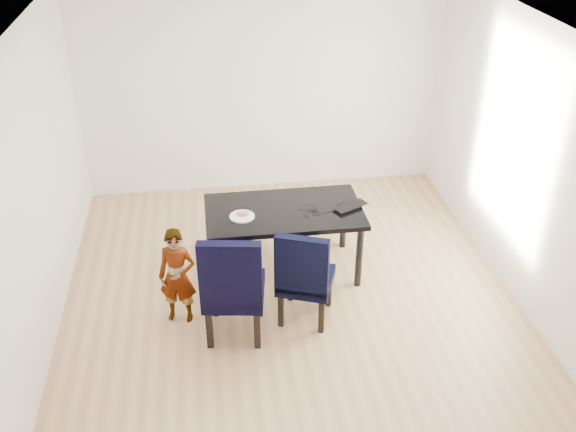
{
  "coord_description": "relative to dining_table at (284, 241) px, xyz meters",
  "views": [
    {
      "loc": [
        -0.75,
        -5.11,
        4.02
      ],
      "look_at": [
        0.0,
        0.2,
        0.85
      ],
      "focal_mm": 40.0,
      "sensor_mm": 36.0,
      "label": 1
    }
  ],
  "objects": [
    {
      "name": "wall_front",
      "position": [
        0.0,
        -3.0,
        0.98
      ],
      "size": [
        4.5,
        0.01,
        2.7
      ],
      "primitive_type": "cube",
      "color": "white",
      "rests_on": "ground"
    },
    {
      "name": "ceiling",
      "position": [
        0.0,
        -0.5,
        2.33
      ],
      "size": [
        4.5,
        5.0,
        0.01
      ],
      "primitive_type": "cube",
      "color": "white",
      "rests_on": "wall_back"
    },
    {
      "name": "floor",
      "position": [
        0.0,
        -0.5,
        -0.38
      ],
      "size": [
        4.5,
        5.0,
        0.01
      ],
      "primitive_type": "cube",
      "color": "tan",
      "rests_on": "ground"
    },
    {
      "name": "chair_right",
      "position": [
        0.1,
        -0.78,
        0.13
      ],
      "size": [
        0.64,
        0.65,
        1.02
      ],
      "primitive_type": "cube",
      "rotation": [
        0.0,
        0.0,
        -0.37
      ],
      "color": "black",
      "rests_on": "floor"
    },
    {
      "name": "wall_right",
      "position": [
        2.25,
        -0.5,
        0.98
      ],
      "size": [
        0.01,
        5.0,
        2.7
      ],
      "primitive_type": "cube",
      "color": "white",
      "rests_on": "ground"
    },
    {
      "name": "child",
      "position": [
        -1.09,
        -0.65,
        0.12
      ],
      "size": [
        0.4,
        0.31,
        0.98
      ],
      "primitive_type": "imported",
      "rotation": [
        0.0,
        0.0,
        -0.24
      ],
      "color": "orange",
      "rests_on": "floor"
    },
    {
      "name": "dining_table",
      "position": [
        0.0,
        0.0,
        0.0
      ],
      "size": [
        1.6,
        0.9,
        0.75
      ],
      "primitive_type": "cube",
      "color": "black",
      "rests_on": "floor"
    },
    {
      "name": "plate",
      "position": [
        -0.43,
        -0.09,
        0.38
      ],
      "size": [
        0.28,
        0.28,
        0.01
      ],
      "primitive_type": "cylinder",
      "rotation": [
        0.0,
        0.0,
        0.1
      ],
      "color": "white",
      "rests_on": "dining_table"
    },
    {
      "name": "laptop",
      "position": [
        0.66,
        -0.01,
        0.39
      ],
      "size": [
        0.43,
        0.37,
        0.03
      ],
      "primitive_type": "imported",
      "rotation": [
        0.0,
        0.0,
        3.6
      ],
      "color": "black",
      "rests_on": "dining_table"
    },
    {
      "name": "sandwich",
      "position": [
        -0.43,
        -0.08,
        0.42
      ],
      "size": [
        0.14,
        0.09,
        0.05
      ],
      "primitive_type": "ellipsoid",
      "rotation": [
        0.0,
        0.0,
        0.25
      ],
      "color": "#C97C47",
      "rests_on": "plate"
    },
    {
      "name": "wall_left",
      "position": [
        -2.25,
        -0.5,
        0.98
      ],
      "size": [
        0.01,
        5.0,
        2.7
      ],
      "primitive_type": "cube",
      "color": "silver",
      "rests_on": "ground"
    },
    {
      "name": "chair_left",
      "position": [
        -0.58,
        -0.91,
        0.19
      ],
      "size": [
        0.62,
        0.64,
        1.13
      ],
      "primitive_type": "cube",
      "rotation": [
        0.0,
        0.0,
        -0.15
      ],
      "color": "black",
      "rests_on": "floor"
    },
    {
      "name": "cable_tangle",
      "position": [
        0.27,
        -0.13,
        0.38
      ],
      "size": [
        0.2,
        0.2,
        0.01
      ],
      "primitive_type": "torus",
      "rotation": [
        0.0,
        0.0,
        0.35
      ],
      "color": "black",
      "rests_on": "dining_table"
    },
    {
      "name": "wall_back",
      "position": [
        0.0,
        2.0,
        0.98
      ],
      "size": [
        4.5,
        0.01,
        2.7
      ],
      "primitive_type": "cube",
      "color": "white",
      "rests_on": "ground"
    }
  ]
}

